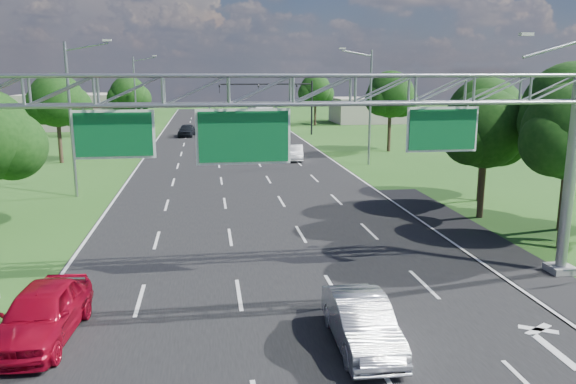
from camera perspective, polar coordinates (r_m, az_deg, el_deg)
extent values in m
plane|color=#235018|center=(39.10, -3.98, 0.07)|extent=(220.00, 220.00, 0.00)
cube|color=black|center=(39.10, -3.98, 0.07)|extent=(18.00, 180.00, 0.02)
cube|color=black|center=(26.94, 21.21, -6.30)|extent=(3.00, 30.00, 0.02)
cube|color=gray|center=(25.97, 25.92, -7.05)|extent=(1.00, 1.00, 0.30)
cylinder|color=gray|center=(25.06, 26.72, 1.32)|extent=(0.44, 0.44, 8.00)
cylinder|color=gray|center=(24.06, 25.47, 13.05)|extent=(2.54, 0.12, 0.79)
cube|color=beige|center=(23.45, 23.06, 14.53)|extent=(0.50, 0.22, 0.12)
cube|color=white|center=(20.48, -17.26, 5.61)|extent=(2.80, 0.05, 1.70)
cube|color=#0A562A|center=(20.42, -17.29, 5.59)|extent=(2.62, 0.05, 1.52)
cube|color=white|center=(20.29, -4.53, 5.63)|extent=(3.40, 0.05, 2.00)
cube|color=#0A562A|center=(20.23, -4.52, 5.61)|extent=(3.22, 0.05, 1.82)
cube|color=white|center=(22.07, 15.39, 6.15)|extent=(2.80, 0.05, 1.70)
cube|color=#0A562A|center=(22.02, 15.45, 6.13)|extent=(2.62, 0.05, 1.52)
cylinder|color=black|center=(74.58, 2.43, 8.53)|extent=(0.24, 0.24, 7.00)
cylinder|color=black|center=(73.58, -2.23, 10.90)|extent=(12.00, 0.18, 0.18)
imported|color=black|center=(73.20, -6.98, 10.38)|extent=(0.18, 0.22, 1.10)
imported|color=black|center=(73.49, -3.02, 10.46)|extent=(0.18, 0.22, 1.10)
imported|color=black|center=(74.12, 0.90, 10.49)|extent=(0.18, 0.22, 1.10)
cylinder|color=gray|center=(39.24, -21.20, 6.72)|extent=(0.20, 0.20, 10.00)
cylinder|color=gray|center=(38.88, -19.82, 13.73)|extent=(2.78, 0.12, 0.60)
cube|color=beige|center=(38.68, -17.91, 14.46)|extent=(0.55, 0.22, 0.12)
cylinder|color=gray|center=(73.72, -15.25, 9.25)|extent=(0.20, 0.20, 10.00)
cylinder|color=gray|center=(73.53, -14.43, 12.95)|extent=(2.78, 0.12, 0.60)
cube|color=beige|center=(73.42, -13.41, 13.32)|extent=(0.55, 0.22, 0.12)
cylinder|color=gray|center=(50.33, 8.34, 8.41)|extent=(0.20, 0.20, 10.00)
cylinder|color=gray|center=(49.90, 7.04, 13.82)|extent=(2.78, 0.12, 0.60)
cube|color=beige|center=(49.59, 5.56, 14.32)|extent=(0.55, 0.22, 0.12)
cylinder|color=#2D2116|center=(29.00, 26.23, -1.62)|extent=(0.36, 0.36, 3.74)
sphere|color=black|center=(28.44, 26.91, 5.50)|extent=(4.40, 4.40, 4.40)
sphere|color=black|center=(27.68, 25.49, 4.57)|extent=(3.08, 3.08, 3.08)
cylinder|color=#2D2116|center=(32.49, 26.23, 0.13)|extent=(0.36, 0.36, 4.18)
sphere|color=black|center=(31.98, 26.91, 7.32)|extent=(5.00, 5.00, 5.00)
sphere|color=black|center=(31.14, 25.43, 6.43)|extent=(3.50, 3.50, 3.50)
cylinder|color=#2D2116|center=(33.55, 19.06, 0.30)|extent=(0.36, 0.36, 3.30)
sphere|color=black|center=(33.07, 19.46, 6.09)|extent=(4.40, 4.40, 4.40)
sphere|color=black|center=(33.99, 20.74, 5.21)|extent=(3.30, 3.30, 3.30)
sphere|color=black|center=(32.40, 18.09, 5.29)|extent=(3.08, 3.08, 3.08)
cylinder|color=#2D2116|center=(37.93, 19.02, 1.77)|extent=(0.36, 0.36, 3.52)
sphere|color=black|center=(37.49, 19.41, 7.31)|extent=(4.80, 4.80, 4.80)
sphere|color=black|center=(38.46, 20.67, 6.43)|extent=(3.60, 3.60, 3.60)
sphere|color=black|center=(36.78, 18.07, 6.57)|extent=(3.36, 3.36, 3.36)
sphere|color=black|center=(32.35, -26.28, 4.24)|extent=(3.60, 3.60, 3.60)
cylinder|color=#2D2116|center=(55.11, -22.15, 4.69)|extent=(0.36, 0.36, 3.74)
sphere|color=black|center=(54.81, -22.47, 8.62)|extent=(4.80, 4.80, 4.80)
sphere|color=black|center=(54.95, -21.09, 8.10)|extent=(3.60, 3.60, 3.60)
sphere|color=black|center=(54.81, -23.61, 8.02)|extent=(3.36, 3.36, 3.36)
cylinder|color=#2D2116|center=(79.07, -15.78, 6.95)|extent=(0.36, 0.36, 3.30)
sphere|color=black|center=(78.86, -15.93, 9.53)|extent=(4.80, 4.80, 4.80)
sphere|color=black|center=(79.13, -15.00, 9.15)|extent=(3.60, 3.60, 3.60)
sphere|color=black|center=(78.73, -16.73, 9.13)|extent=(3.36, 3.36, 3.36)
cylinder|color=#2D2116|center=(59.53, 10.24, 5.98)|extent=(0.36, 0.36, 3.96)
sphere|color=black|center=(59.26, 10.38, 9.73)|extent=(4.80, 4.80, 4.80)
sphere|color=black|center=(60.05, 11.34, 9.15)|extent=(3.60, 3.60, 3.60)
sphere|color=black|center=(58.66, 9.44, 9.27)|extent=(3.36, 3.36, 3.36)
cylinder|color=#2D2116|center=(88.00, 2.77, 7.93)|extent=(0.36, 0.36, 3.52)
sphere|color=black|center=(87.81, 2.80, 10.33)|extent=(4.80, 4.80, 4.80)
sphere|color=black|center=(88.46, 3.52, 9.94)|extent=(3.60, 3.60, 3.60)
sphere|color=black|center=(87.33, 2.13, 10.01)|extent=(3.36, 3.36, 3.36)
cube|color=#ACA291|center=(88.43, -21.00, 7.66)|extent=(14.00, 10.00, 5.00)
cube|color=#ACA291|center=(94.25, 8.34, 8.24)|extent=(12.00, 9.00, 4.00)
imported|color=#9D071E|center=(19.20, -23.72, -11.21)|extent=(2.45, 5.20, 1.72)
imported|color=#A6A9B2|center=(17.43, 7.49, -12.99)|extent=(1.68, 4.64, 1.52)
imported|color=white|center=(73.56, -7.92, 6.12)|extent=(2.10, 4.34, 1.22)
imported|color=black|center=(73.68, -10.26, 6.19)|extent=(2.39, 4.85, 1.59)
imported|color=silver|center=(52.88, 0.70, 4.01)|extent=(1.98, 4.35, 1.38)
cube|color=white|center=(84.35, -2.87, 7.71)|extent=(3.13, 6.43, 3.10)
cube|color=silver|center=(80.09, -2.57, 7.08)|extent=(2.61, 2.52, 2.27)
cylinder|color=black|center=(80.25, -3.39, 6.63)|extent=(0.36, 1.03, 1.03)
cylinder|color=black|center=(80.47, -1.77, 6.66)|extent=(0.36, 1.03, 1.03)
cylinder|color=black|center=(86.40, -3.75, 7.02)|extent=(0.36, 1.03, 1.03)
cylinder|color=black|center=(86.61, -2.24, 7.05)|extent=(0.36, 1.03, 1.03)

